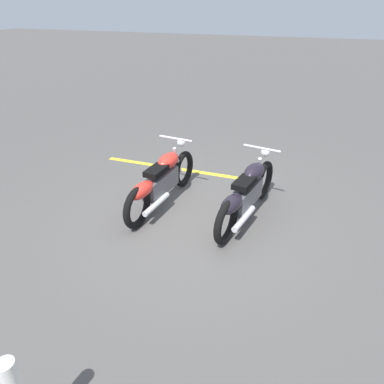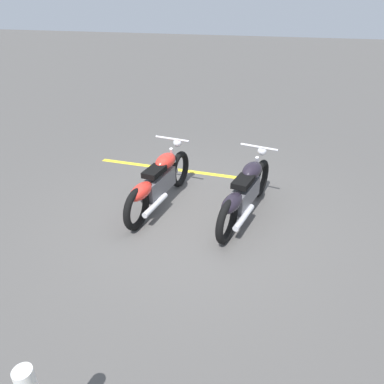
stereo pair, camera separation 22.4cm
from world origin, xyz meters
name	(u,v)px [view 1 (the left image)]	position (x,y,z in m)	size (l,w,h in m)	color
ground_plane	(198,219)	(0.00, 0.00, 0.00)	(60.00, 60.00, 0.00)	#514F4C
motorcycle_bright_foreground	(161,181)	(-0.23, -0.72, 0.46)	(2.23, 0.62, 1.04)	black
motorcycle_dark_foreground	(246,193)	(-0.25, 0.71, 0.46)	(2.21, 0.71, 1.04)	black
parking_stripe_near	(177,169)	(-1.71, -0.99, 0.00)	(3.20, 0.12, 0.01)	yellow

